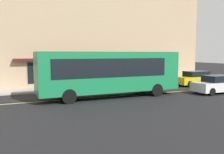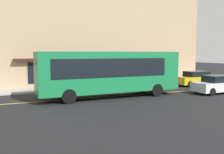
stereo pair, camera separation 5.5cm
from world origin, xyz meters
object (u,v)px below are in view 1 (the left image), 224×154
Objects in this scene: traffic_light at (150,62)px; car_white at (217,84)px; car_yellow at (195,78)px; bus at (111,72)px.

traffic_light is 0.73× the size of car_white.
traffic_light is 5.17m from car_yellow.
car_white is at bearing -10.53° from bus.
traffic_light is 7.10m from car_white.
bus is at bearing 169.47° from car_white.
traffic_light is at bearing 36.02° from bus.
car_white is at bearing -65.48° from traffic_light.
car_white is (9.11, -1.69, -1.24)m from bus.
car_yellow is (10.83, 2.91, -1.24)m from bus.
bus is at bearing -164.97° from car_yellow.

